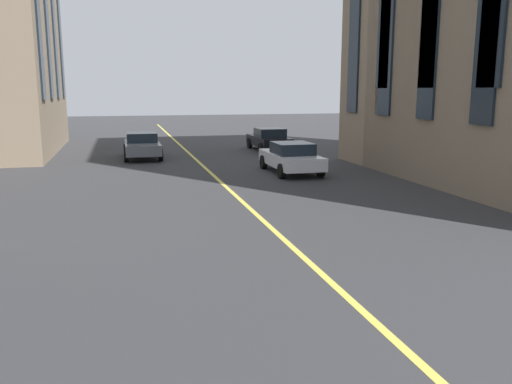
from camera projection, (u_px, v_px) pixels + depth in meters
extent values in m
cube|color=#D8C64C|center=(239.00, 198.00, 18.12)|extent=(80.00, 0.16, 0.01)
cube|color=silver|center=(291.00, 159.00, 23.57)|extent=(4.40, 1.80, 0.55)
cube|color=#19232D|center=(292.00, 148.00, 23.26)|extent=(1.85, 1.58, 0.50)
cylinder|color=black|center=(264.00, 162.00, 24.79)|extent=(0.64, 0.22, 0.64)
cylinder|color=black|center=(299.00, 161.00, 25.21)|extent=(0.64, 0.22, 0.64)
cylinder|color=black|center=(282.00, 171.00, 22.03)|extent=(0.64, 0.22, 0.64)
cylinder|color=black|center=(321.00, 170.00, 22.45)|extent=(0.64, 0.22, 0.64)
cube|color=slate|center=(142.00, 147.00, 28.56)|extent=(4.40, 1.80, 0.55)
cube|color=#19232D|center=(142.00, 137.00, 28.67)|extent=(1.85, 1.58, 0.50)
cylinder|color=black|center=(161.00, 155.00, 27.44)|extent=(0.64, 0.22, 0.64)
cylinder|color=black|center=(126.00, 156.00, 27.02)|extent=(0.64, 0.22, 0.64)
cylinder|color=black|center=(157.00, 149.00, 30.20)|extent=(0.64, 0.22, 0.64)
cylinder|color=black|center=(126.00, 150.00, 29.78)|extent=(0.64, 0.22, 0.64)
cube|color=black|center=(269.00, 141.00, 32.16)|extent=(4.40, 1.80, 0.55)
cube|color=#19232D|center=(270.00, 132.00, 31.85)|extent=(1.85, 1.58, 0.50)
cylinder|color=black|center=(250.00, 143.00, 33.39)|extent=(0.64, 0.22, 0.64)
cylinder|color=black|center=(276.00, 143.00, 33.80)|extent=(0.64, 0.22, 0.64)
cylinder|color=black|center=(261.00, 148.00, 30.62)|extent=(0.64, 0.22, 0.64)
cylinder|color=black|center=(290.00, 147.00, 31.04)|extent=(0.64, 0.22, 0.64)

